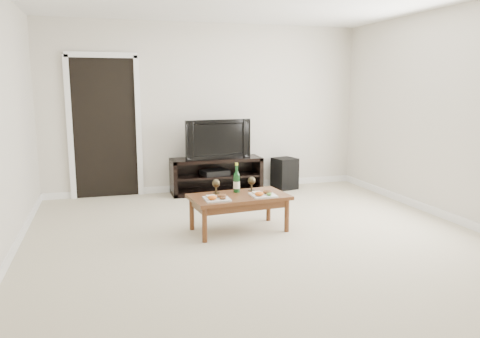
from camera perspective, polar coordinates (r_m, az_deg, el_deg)
name	(u,v)px	position (r m, az deg, el deg)	size (l,w,h in m)	color
floor	(264,244)	(5.02, 3.00, -9.14)	(5.50, 5.50, 0.00)	beige
back_wall	(207,108)	(7.41, -4.10, 7.37)	(5.00, 0.04, 2.60)	beige
doorway	(105,129)	(7.22, -16.15, 4.74)	(0.90, 0.02, 2.05)	black
media_console	(216,175)	(7.29, -2.90, -0.79)	(1.40, 0.45, 0.55)	black
television	(216,139)	(7.20, -2.94, 3.71)	(1.04, 0.14, 0.60)	black
av_receiver	(215,172)	(7.26, -3.10, -0.43)	(0.40, 0.30, 0.08)	black
subwoofer	(285,173)	(7.61, 5.46, -0.54)	(0.33, 0.33, 0.50)	black
coffee_table	(239,213)	(5.40, -0.13, -5.38)	(1.11, 0.60, 0.42)	brown
plate_left	(217,197)	(5.14, -2.85, -3.40)	(0.27, 0.27, 0.07)	white
plate_right	(263,193)	(5.31, 2.83, -2.94)	(0.27, 0.27, 0.07)	white
wine_bottle	(237,178)	(5.46, -0.42, -1.05)	(0.07, 0.07, 0.35)	#103D17
goblet_left	(216,186)	(5.42, -2.93, -2.11)	(0.09, 0.09, 0.17)	#3A311F
goblet_right	(252,184)	(5.56, 1.42, -1.80)	(0.09, 0.09, 0.17)	#3A311F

